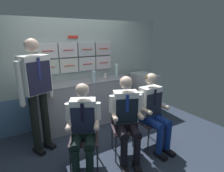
% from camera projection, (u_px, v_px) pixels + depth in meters
% --- Properties ---
extents(ground, '(4.80, 4.80, 0.04)m').
position_uv_depth(ground, '(110.00, 151.00, 3.02)').
color(ground, '#2A3445').
extents(galley_bulkhead, '(4.20, 0.14, 2.15)m').
position_uv_depth(galley_bulkhead, '(77.00, 73.00, 3.86)').
color(galley_bulkhead, '#A2B2AE').
rests_on(galley_bulkhead, ground).
extents(galley_counter, '(2.03, 0.53, 0.94)m').
position_uv_depth(galley_counter, '(85.00, 103.00, 3.81)').
color(galley_counter, '#9596A1').
rests_on(galley_counter, ground).
extents(service_trolley, '(0.40, 0.65, 0.95)m').
position_uv_depth(service_trolley, '(144.00, 92.00, 4.42)').
color(service_trolley, black).
rests_on(service_trolley, ground).
extents(folding_chair_left, '(0.54, 0.54, 0.85)m').
position_uv_depth(folding_chair_left, '(85.00, 130.00, 2.62)').
color(folding_chair_left, '#2D2D33').
rests_on(folding_chair_left, ground).
extents(crew_member_left, '(0.57, 0.66, 1.24)m').
position_uv_depth(crew_member_left, '(83.00, 126.00, 2.42)').
color(crew_member_left, black).
rests_on(crew_member_left, ground).
extents(folding_chair_center, '(0.52, 0.52, 0.85)m').
position_uv_depth(folding_chair_center, '(124.00, 121.00, 2.88)').
color(folding_chair_center, '#2D2D33').
rests_on(folding_chair_center, ground).
extents(crew_member_center, '(0.56, 0.68, 1.27)m').
position_uv_depth(crew_member_center, '(127.00, 115.00, 2.68)').
color(crew_member_center, black).
rests_on(crew_member_center, ground).
extents(folding_chair_right, '(0.40, 0.40, 0.85)m').
position_uv_depth(folding_chair_right, '(146.00, 114.00, 3.13)').
color(folding_chair_right, '#2D2D33').
rests_on(folding_chair_right, ground).
extents(crew_member_right, '(0.49, 0.60, 1.26)m').
position_uv_depth(crew_member_right, '(153.00, 108.00, 2.95)').
color(crew_member_right, black).
rests_on(crew_member_right, ground).
extents(crew_member_standing, '(0.52, 0.38, 1.80)m').
position_uv_depth(crew_member_standing, '(36.00, 86.00, 2.75)').
color(crew_member_standing, black).
rests_on(crew_member_standing, ground).
extents(water_bottle_blue_cap, '(0.07, 0.07, 0.25)m').
position_uv_depth(water_bottle_blue_cap, '(94.00, 76.00, 3.60)').
color(water_bottle_blue_cap, silver).
rests_on(water_bottle_blue_cap, galley_counter).
extents(water_bottle_tall, '(0.06, 0.06, 0.31)m').
position_uv_depth(water_bottle_tall, '(117.00, 70.00, 4.04)').
color(water_bottle_tall, silver).
rests_on(water_bottle_tall, galley_counter).
extents(paper_cup_tan, '(0.06, 0.06, 0.08)m').
position_uv_depth(paper_cup_tan, '(42.00, 83.00, 3.40)').
color(paper_cup_tan, white).
rests_on(paper_cup_tan, galley_counter).
extents(paper_cup_blue, '(0.08, 0.08, 0.09)m').
position_uv_depth(paper_cup_blue, '(105.00, 76.00, 3.96)').
color(paper_cup_blue, silver).
rests_on(paper_cup_blue, galley_counter).
extents(snack_banana, '(0.17, 0.10, 0.04)m').
position_uv_depth(snack_banana, '(47.00, 87.00, 3.21)').
color(snack_banana, yellow).
rests_on(snack_banana, galley_counter).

